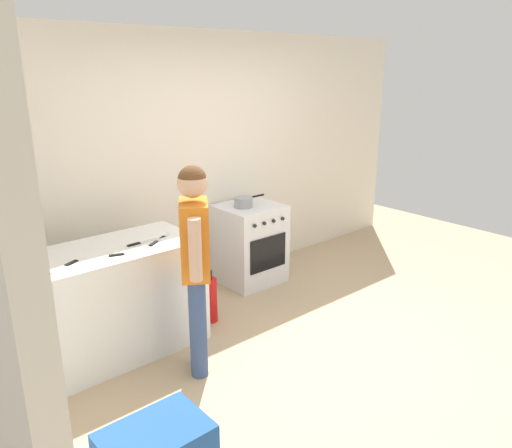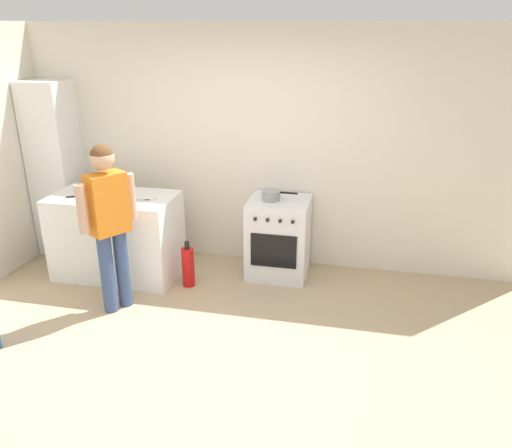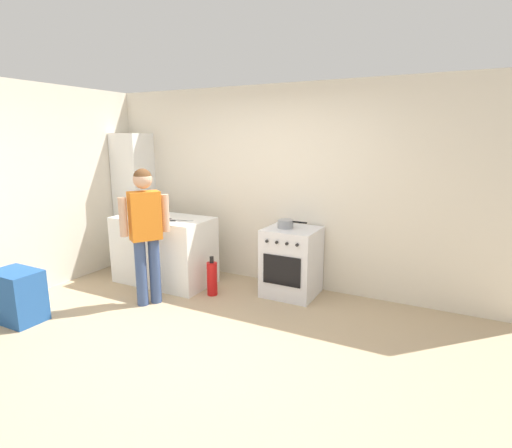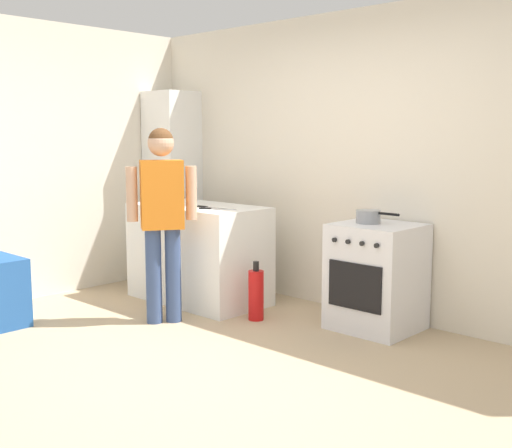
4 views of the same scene
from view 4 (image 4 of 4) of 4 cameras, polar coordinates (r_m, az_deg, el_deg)
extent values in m
plane|color=tan|center=(4.39, -5.02, -12.74)|extent=(8.00, 8.00, 0.00)
cube|color=silver|center=(5.60, 9.93, 5.29)|extent=(6.00, 0.10, 2.60)
cube|color=silver|center=(6.48, -18.00, 5.37)|extent=(0.10, 3.10, 2.60)
cube|color=white|center=(6.01, -5.12, -2.61)|extent=(1.30, 0.70, 0.90)
cube|color=silver|center=(5.21, 10.68, -4.63)|extent=(0.64, 0.60, 0.85)
cube|color=black|center=(4.97, 8.76, -5.50)|extent=(0.48, 0.01, 0.36)
cylinder|color=black|center=(5.12, 8.72, -0.03)|extent=(0.20, 0.20, 0.01)
cylinder|color=black|center=(4.96, 11.44, -0.34)|extent=(0.20, 0.20, 0.01)
cylinder|color=black|center=(5.32, 10.19, 0.23)|extent=(0.20, 0.20, 0.01)
cylinder|color=black|center=(5.17, 12.85, -0.06)|extent=(0.20, 0.20, 0.01)
cylinder|color=black|center=(5.00, 6.98, -1.41)|extent=(0.04, 0.02, 0.04)
cylinder|color=black|center=(4.93, 8.17, -1.57)|extent=(0.04, 0.02, 0.04)
cylinder|color=black|center=(4.86, 9.40, -1.73)|extent=(0.04, 0.02, 0.04)
cylinder|color=black|center=(4.79, 10.66, -1.90)|extent=(0.04, 0.02, 0.04)
cylinder|color=gray|center=(5.17, 9.95, 0.65)|extent=(0.19, 0.19, 0.10)
cylinder|color=black|center=(5.07, 11.73, 0.87)|extent=(0.18, 0.02, 0.02)
cube|color=silver|center=(5.78, -6.63, 1.49)|extent=(0.10, 0.05, 0.01)
cube|color=black|center=(5.88, -7.04, 1.61)|extent=(0.11, 0.06, 0.01)
cube|color=silver|center=(6.22, -9.54, 1.88)|extent=(0.14, 0.09, 0.01)
cube|color=black|center=(6.16, -8.51, 1.87)|extent=(0.11, 0.07, 0.01)
cube|color=silver|center=(5.61, -2.91, 1.33)|extent=(0.21, 0.15, 0.01)
cube|color=black|center=(5.65, -4.54, 1.40)|extent=(0.11, 0.08, 0.01)
cube|color=silver|center=(5.68, -3.55, 1.41)|extent=(0.24, 0.05, 0.01)
cube|color=black|center=(5.80, -4.79, 1.56)|extent=(0.11, 0.03, 0.01)
cylinder|color=#384C7A|center=(5.36, -9.08, -4.59)|extent=(0.13, 0.13, 0.79)
cylinder|color=#384C7A|center=(5.37, -7.37, -4.52)|extent=(0.13, 0.13, 0.79)
cube|color=orange|center=(5.26, -8.37, 2.61)|extent=(0.35, 0.39, 0.56)
cylinder|color=tan|center=(5.25, -10.98, 2.62)|extent=(0.09, 0.09, 0.44)
cylinder|color=tan|center=(5.29, -5.78, 2.77)|extent=(0.09, 0.09, 0.44)
sphere|color=tan|center=(5.24, -8.46, 7.13)|extent=(0.21, 0.21, 0.21)
sphere|color=brown|center=(5.24, -8.46, 7.35)|extent=(0.20, 0.20, 0.20)
cylinder|color=red|center=(5.41, 0.00, -6.36)|extent=(0.13, 0.13, 0.42)
cylinder|color=black|center=(5.36, 0.00, -3.77)|extent=(0.05, 0.05, 0.08)
cube|color=white|center=(6.97, -7.42, 3.37)|extent=(0.48, 0.44, 2.00)
camera|label=1|loc=(6.02, -43.72, 12.44)|focal=35.00mm
camera|label=2|loc=(2.23, -67.61, 29.49)|focal=35.00mm
camera|label=3|loc=(1.02, -57.38, 26.98)|focal=28.00mm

